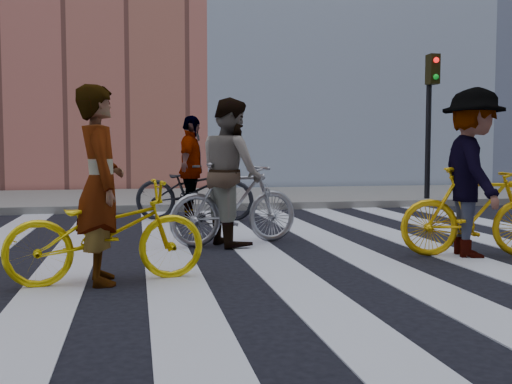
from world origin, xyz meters
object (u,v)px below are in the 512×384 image
object	(u,v)px
traffic_signal	(430,103)
bike_yellow_left	(106,232)
rider_left	(100,185)
bike_silver_mid	(235,204)
bike_yellow_right	(476,212)
rider_mid	(231,172)
bike_dark_rear	(194,189)
rider_right	(473,173)
rider_rear	(191,168)

from	to	relation	value
traffic_signal	bike_yellow_left	world-z (taller)	traffic_signal
traffic_signal	rider_left	distance (m)	9.53
bike_yellow_left	bike_silver_mid	world-z (taller)	bike_silver_mid
bike_yellow_right	rider_mid	size ratio (longest dim) A/B	0.91
bike_yellow_right	bike_dark_rear	size ratio (longest dim) A/B	0.82
bike_silver_mid	rider_right	world-z (taller)	rider_right
traffic_signal	bike_silver_mid	size ratio (longest dim) A/B	1.84
traffic_signal	bike_silver_mid	xyz separation A→B (m)	(-5.14, -4.61, -1.74)
rider_left	rider_mid	distance (m)	2.52
rider_right	bike_dark_rear	bearing A→B (deg)	46.55
traffic_signal	rider_mid	distance (m)	7.07
bike_yellow_left	rider_rear	distance (m)	4.95
bike_yellow_left	rider_mid	world-z (taller)	rider_mid
bike_dark_rear	rider_mid	size ratio (longest dim) A/B	1.10
rider_right	rider_rear	xyz separation A→B (m)	(-2.87, 4.20, -0.06)
bike_yellow_left	bike_silver_mid	xyz separation A→B (m)	(1.54, 1.99, 0.06)
bike_dark_rear	rider_left	distance (m)	4.97
bike_yellow_right	bike_dark_rear	bearing A→B (deg)	47.02
bike_yellow_left	rider_left	world-z (taller)	rider_left
bike_yellow_right	rider_mid	distance (m)	3.04
traffic_signal	bike_dark_rear	size ratio (longest dim) A/B	1.58
bike_dark_rear	rider_right	bearing A→B (deg)	-128.72
bike_yellow_right	rider_rear	distance (m)	5.13
bike_silver_mid	rider_mid	size ratio (longest dim) A/B	0.94
bike_yellow_left	rider_mid	distance (m)	2.53
bike_yellow_left	rider_left	size ratio (longest dim) A/B	0.99
bike_silver_mid	rider_left	bearing A→B (deg)	125.98
traffic_signal	rider_mid	xyz separation A→B (m)	(-5.19, -4.61, -1.33)
bike_silver_mid	rider_mid	world-z (taller)	rider_mid
bike_yellow_left	bike_dark_rear	xyz separation A→B (m)	(1.27, 4.78, 0.07)
traffic_signal	rider_left	bearing A→B (deg)	-135.56
rider_left	rider_mid	size ratio (longest dim) A/B	0.96
bike_dark_rear	rider_rear	xyz separation A→B (m)	(-0.05, 0.00, 0.37)
rider_rear	rider_mid	bearing A→B (deg)	-157.16
traffic_signal	rider_right	world-z (taller)	traffic_signal
rider_right	rider_rear	world-z (taller)	rider_right
bike_yellow_left	rider_right	world-z (taller)	rider_right
rider_left	traffic_signal	bearing A→B (deg)	-54.10
bike_yellow_left	rider_mid	size ratio (longest dim) A/B	0.96
bike_silver_mid	rider_left	size ratio (longest dim) A/B	0.98
traffic_signal	bike_silver_mid	distance (m)	7.12
bike_yellow_right	rider_left	bearing A→B (deg)	110.53
bike_yellow_left	rider_mid	xyz separation A→B (m)	(1.49, 1.99, 0.47)
rider_left	rider_mid	bearing A→B (deg)	-46.25
rider_left	rider_rear	bearing A→B (deg)	-23.47
traffic_signal	bike_silver_mid	world-z (taller)	traffic_signal
rider_mid	bike_dark_rear	bearing A→B (deg)	-10.98
bike_yellow_right	rider_right	distance (m)	0.46
bike_yellow_right	rider_left	world-z (taller)	rider_left
rider_right	rider_rear	bearing A→B (deg)	47.02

